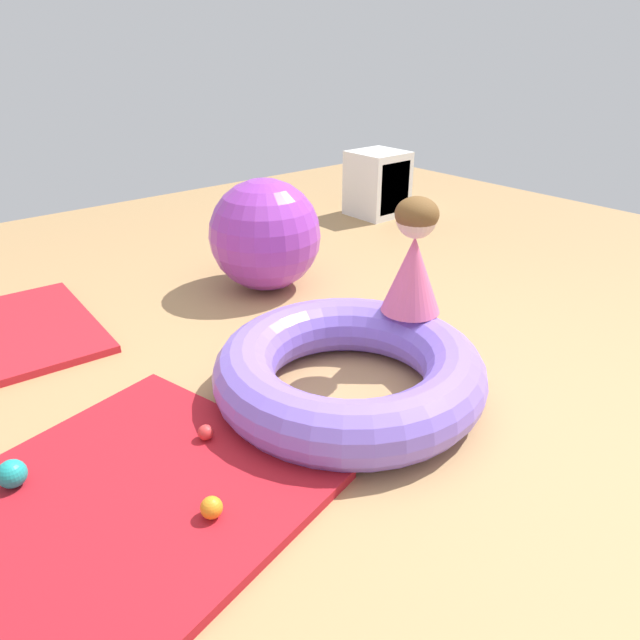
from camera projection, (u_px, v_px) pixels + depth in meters
ground_plane at (364, 397)px, 2.68m from camera, size 8.00×8.00×0.00m
gym_mat_near_left at (115, 508)px, 2.03m from camera, size 1.51×1.41×0.04m
inflatable_cushion at (349, 371)px, 2.62m from camera, size 1.20×1.20×0.27m
child_in_pink at (414, 257)px, 2.75m from camera, size 0.36×0.36×0.56m
play_ball_orange at (212, 508)px, 1.95m from camera, size 0.08×0.08×0.08m
play_ball_teal at (12, 474)px, 2.08m from camera, size 0.10×0.10×0.10m
play_ball_red at (206, 432)px, 2.32m from camera, size 0.06×0.06×0.06m
exercise_ball_large at (265, 235)px, 3.69m from camera, size 0.70×0.70×0.70m
storage_cube at (379, 184)px, 5.22m from camera, size 0.44×0.44×0.56m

